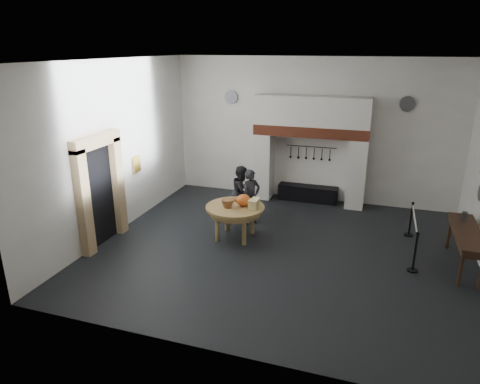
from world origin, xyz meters
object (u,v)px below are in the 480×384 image
(iron_range, at_px, (308,193))
(visitor_far, at_px, (242,192))
(work_table, at_px, (235,207))
(side_table, at_px, (468,232))
(barrier_post_far, at_px, (411,220))
(visitor_near, at_px, (251,197))
(barrier_post_near, at_px, (415,253))

(iron_range, height_order, visitor_far, visitor_far)
(iron_range, distance_m, work_table, 3.70)
(work_table, relative_size, side_table, 0.69)
(iron_range, height_order, work_table, work_table)
(visitor_far, height_order, barrier_post_far, visitor_far)
(work_table, distance_m, visitor_near, 1.06)
(visitor_near, distance_m, visitor_far, 0.57)
(visitor_near, bearing_deg, barrier_post_near, -70.35)
(visitor_near, bearing_deg, iron_range, 11.66)
(visitor_far, bearing_deg, iron_range, -41.00)
(iron_range, relative_size, barrier_post_far, 2.11)
(barrier_post_near, bearing_deg, side_table, 27.60)
(side_table, bearing_deg, visitor_far, 166.81)
(visitor_far, xyz_separation_m, barrier_post_near, (4.65, -1.90, -0.32))
(iron_range, height_order, barrier_post_far, barrier_post_far)
(side_table, distance_m, barrier_post_near, 1.28)
(work_table, relative_size, visitor_far, 0.99)
(work_table, distance_m, side_table, 5.44)
(visitor_near, xyz_separation_m, barrier_post_near, (4.25, -1.50, -0.33))
(work_table, bearing_deg, visitor_far, 101.09)
(visitor_near, xyz_separation_m, side_table, (5.32, -0.94, 0.09))
(iron_range, xyz_separation_m, barrier_post_near, (3.03, -3.85, 0.20))
(iron_range, bearing_deg, work_table, -111.43)
(work_table, bearing_deg, iron_range, 68.57)
(barrier_post_far, bearing_deg, visitor_near, -173.30)
(barrier_post_far, bearing_deg, iron_range, 148.56)
(work_table, bearing_deg, side_table, 1.19)
(visitor_near, height_order, barrier_post_near, visitor_near)
(iron_range, relative_size, side_table, 0.86)
(visitor_near, distance_m, side_table, 5.40)
(visitor_far, bearing_deg, side_table, -104.45)
(visitor_far, bearing_deg, barrier_post_near, -113.50)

